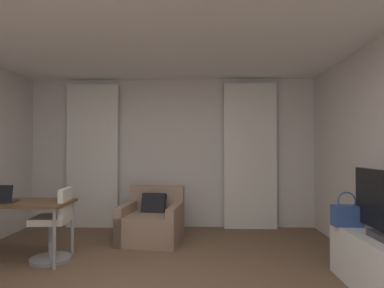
# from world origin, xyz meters

# --- Properties ---
(wall_window) EXTENTS (5.12, 0.06, 2.60)m
(wall_window) POSITION_xyz_m (0.00, 3.03, 1.30)
(wall_window) COLOR silver
(wall_window) RESTS_ON ground
(curtain_left_panel) EXTENTS (0.90, 0.06, 2.50)m
(curtain_left_panel) POSITION_xyz_m (-1.38, 2.90, 1.25)
(curtain_left_panel) COLOR silver
(curtain_left_panel) RESTS_ON ground
(curtain_right_panel) EXTENTS (0.90, 0.06, 2.50)m
(curtain_right_panel) POSITION_xyz_m (1.38, 2.90, 1.25)
(curtain_right_panel) COLOR silver
(curtain_right_panel) RESTS_ON ground
(armchair) EXTENTS (0.94, 0.91, 0.78)m
(armchair) POSITION_xyz_m (-0.20, 2.14, 0.27)
(armchair) COLOR #997A66
(armchair) RESTS_ON ground
(desk) EXTENTS (1.35, 0.59, 0.72)m
(desk) POSITION_xyz_m (-1.76, 1.25, 0.66)
(desk) COLOR brown
(desk) RESTS_ON ground
(desk_chair) EXTENTS (0.48, 0.48, 0.88)m
(desk_chair) POSITION_xyz_m (-1.27, 1.28, 0.39)
(desk_chair) COLOR gray
(desk_chair) RESTS_ON ground
(laptop) EXTENTS (0.36, 0.30, 0.22)m
(laptop) POSITION_xyz_m (-1.86, 1.16, 0.77)
(laptop) COLOR #2D2D33
(laptop) RESTS_ON desk
(handbag_primary) EXTENTS (0.30, 0.14, 0.37)m
(handbag_primary) POSITION_xyz_m (2.10, 0.91, 0.66)
(handbag_primary) COLOR #335193
(handbag_primary) RESTS_ON tv_console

